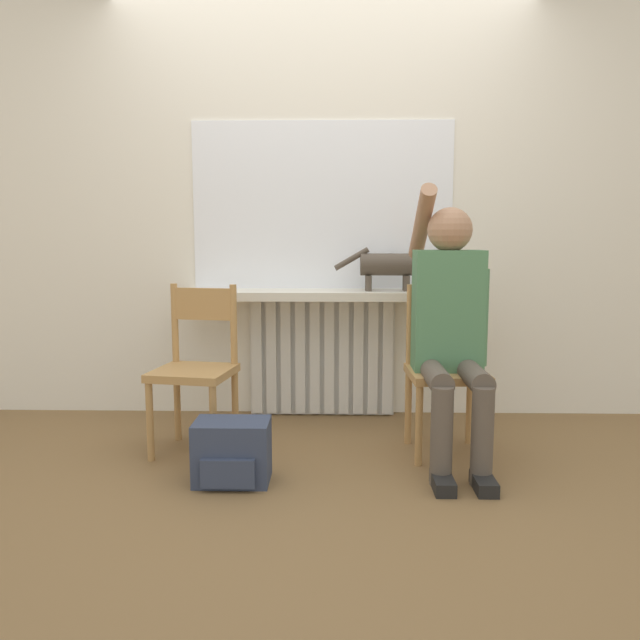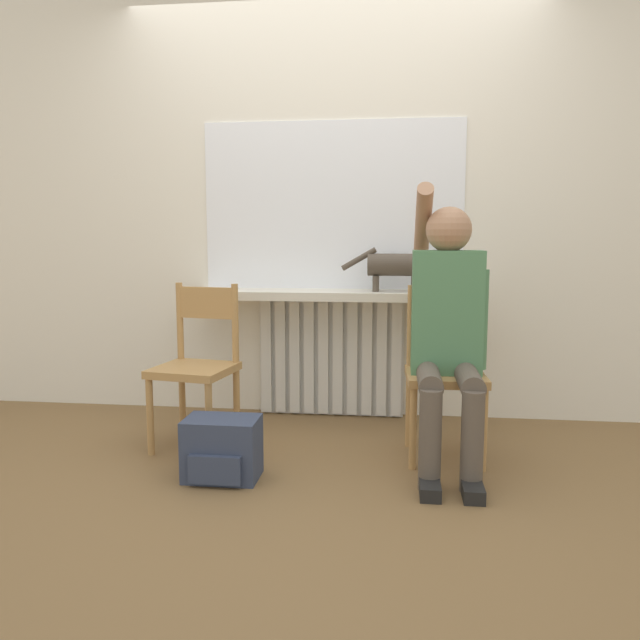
{
  "view_description": "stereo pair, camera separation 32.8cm",
  "coord_description": "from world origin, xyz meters",
  "px_view_note": "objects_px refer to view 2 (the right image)",
  "views": [
    {
      "loc": [
        0.08,
        -2.66,
        1.1
      ],
      "look_at": [
        0.0,
        0.59,
        0.67
      ],
      "focal_mm": 35.0,
      "sensor_mm": 36.0,
      "label": 1
    },
    {
      "loc": [
        0.4,
        -2.63,
        1.1
      ],
      "look_at": [
        0.0,
        0.59,
        0.67
      ],
      "focal_mm": 35.0,
      "sensor_mm": 36.0,
      "label": 2
    }
  ],
  "objects_px": {
    "chair_left": "(197,364)",
    "person": "(448,322)",
    "chair_right": "(444,370)",
    "backpack": "(222,449)",
    "cat": "(397,266)"
  },
  "relations": [
    {
      "from": "chair_right",
      "to": "cat",
      "type": "relative_size",
      "value": 1.58
    },
    {
      "from": "chair_left",
      "to": "cat",
      "type": "bearing_deg",
      "value": 37.03
    },
    {
      "from": "chair_left",
      "to": "backpack",
      "type": "distance_m",
      "value": 0.59
    },
    {
      "from": "chair_left",
      "to": "backpack",
      "type": "relative_size",
      "value": 2.54
    },
    {
      "from": "chair_right",
      "to": "backpack",
      "type": "distance_m",
      "value": 1.16
    },
    {
      "from": "person",
      "to": "cat",
      "type": "bearing_deg",
      "value": 110.94
    },
    {
      "from": "chair_left",
      "to": "person",
      "type": "distance_m",
      "value": 1.31
    },
    {
      "from": "chair_right",
      "to": "backpack",
      "type": "bearing_deg",
      "value": -159.17
    },
    {
      "from": "chair_left",
      "to": "person",
      "type": "xyz_separation_m",
      "value": [
        1.28,
        -0.1,
        0.26
      ]
    },
    {
      "from": "chair_left",
      "to": "cat",
      "type": "relative_size",
      "value": 1.58
    },
    {
      "from": "chair_left",
      "to": "chair_right",
      "type": "xyz_separation_m",
      "value": [
        1.28,
        0.0,
        0.0
      ]
    },
    {
      "from": "chair_right",
      "to": "person",
      "type": "height_order",
      "value": "person"
    },
    {
      "from": "chair_left",
      "to": "person",
      "type": "relative_size",
      "value": 0.63
    },
    {
      "from": "chair_left",
      "to": "cat",
      "type": "distance_m",
      "value": 1.27
    },
    {
      "from": "backpack",
      "to": "person",
      "type": "bearing_deg",
      "value": 18.03
    }
  ]
}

